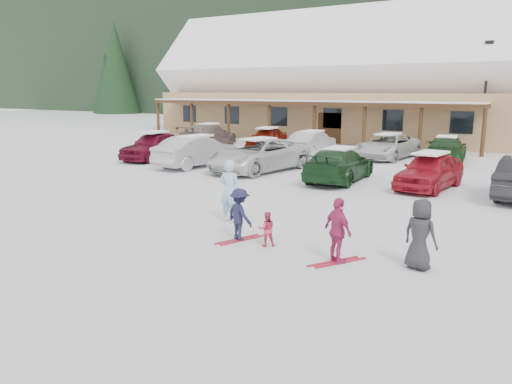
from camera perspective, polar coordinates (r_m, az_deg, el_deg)
The scene contains 22 objects.
ground at distance 13.77m, azimuth -3.26°, elevation -4.66°, with size 160.00×160.00×0.00m, color white.
day_lodge at distance 42.18m, azimuth 8.71°, elevation 11.63°, with size 29.12×12.50×10.38m.
lamp_post at distance 35.47m, azimuth 24.73°, elevation 10.57°, with size 0.50×0.25×6.85m.
conifer_0 at distance 52.90m, azimuth -7.98°, elevation 13.52°, with size 4.40×4.40×10.20m.
conifer_2 at distance 64.90m, azimuth -3.86°, elevation 14.25°, with size 5.28×5.28×12.24m.
adult_skier at distance 14.63m, azimuth -3.00°, elevation 0.09°, with size 0.68×0.45×1.87m, color #9FC6E5.
toddler_red at distance 12.49m, azimuth 1.24°, elevation -4.25°, with size 0.43×0.33×0.88m, color #CD3253.
child_navy at distance 12.90m, azimuth -1.87°, elevation -2.60°, with size 0.89×0.51×1.38m, color #191938.
skis_child_navy at distance 13.09m, azimuth -1.86°, elevation -5.46°, with size 0.20×1.40×0.03m, color maroon.
child_magenta at distance 11.36m, azimuth 9.35°, elevation -4.38°, with size 0.89×0.37×1.51m, color #B3295E.
skis_child_magenta at distance 11.59m, azimuth 9.23°, elevation -7.91°, with size 0.20×1.40×0.03m, color maroon.
bystander_dark at distance 11.40m, azimuth 18.26°, elevation -4.61°, with size 0.77×0.50×1.57m, color #29282B.
parked_car_0 at distance 28.54m, azimuth -11.58°, elevation 5.20°, with size 1.82×4.53×1.54m, color maroon.
parked_car_1 at distance 25.56m, azimuth -6.81°, elevation 4.65°, with size 1.66×4.77×1.57m, color #ABABB0.
parked_car_2 at distance 23.93m, azimuth 0.28°, elevation 4.26°, with size 2.60×5.64×1.57m, color silver.
parked_car_3 at distance 21.64m, azimuth 9.47°, elevation 3.10°, with size 1.98×4.87×1.41m, color #173A1B.
parked_car_4 at distance 20.84m, azimuth 19.24°, elevation 2.31°, with size 1.69×4.20×1.43m, color #AB1626.
parked_car_7 at distance 34.59m, azimuth -5.48°, elevation 6.48°, with size 2.18×5.36×1.56m, color #79655B.
parked_car_8 at distance 32.77m, azimuth 1.27°, elevation 6.12°, with size 1.67×4.15×1.41m, color maroon.
parked_car_9 at distance 30.51m, azimuth 6.38°, elevation 5.63°, with size 1.48×4.25×1.40m, color #A8A8AC.
parked_car_10 at distance 29.35m, azimuth 14.79°, elevation 5.08°, with size 2.32×5.03×1.40m, color silver.
parked_car_11 at distance 28.87m, azimuth 20.90°, elevation 4.58°, with size 1.94×4.76×1.38m, color #1B3F1C.
Camera 1 is at (7.60, -10.82, 3.86)m, focal length 35.00 mm.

